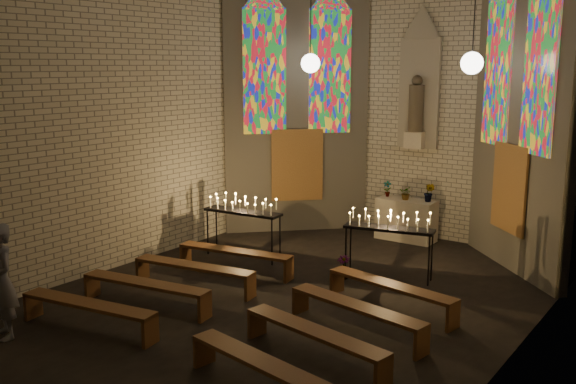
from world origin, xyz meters
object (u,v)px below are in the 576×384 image
Objects in this scene: votive_stand_right at (389,224)px; visitor at (1,282)px; altar at (406,220)px; votive_stand_left at (243,208)px; aisle_flower_pot at (343,267)px.

votive_stand_right is 1.00× the size of visitor.
altar is 0.77× the size of votive_stand_right.
altar is at bearing 87.40° from visitor.
votive_stand_left is (-2.28, -3.40, 0.63)m from altar.
altar is 0.77× the size of votive_stand_left.
votive_stand_left is at bearing -123.82° from altar.
altar is at bearing 93.99° from aisle_flower_pot.
votive_stand_left is 1.01× the size of visitor.
votive_stand_right is 6.98m from visitor.
altar is 3.36m from aisle_flower_pot.
visitor is at bearing -117.54° from aisle_flower_pot.
votive_stand_left is 5.42m from visitor.
visitor is at bearing -106.55° from altar.
altar is at bearing 50.16° from votive_stand_left.
altar is 4.14m from votive_stand_left.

